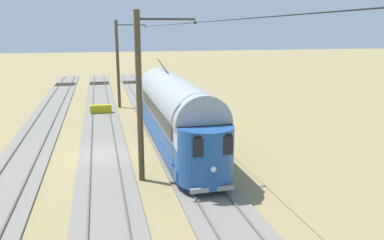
{
  "coord_description": "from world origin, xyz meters",
  "views": [
    {
      "loc": [
        0.03,
        21.34,
        7.05
      ],
      "look_at": [
        -5.01,
        1.02,
        2.06
      ],
      "focal_mm": 35.26,
      "sensor_mm": 36.0,
      "label": 1
    }
  ],
  "objects_px": {
    "catenary_pole_foreground": "(119,63)",
    "track_end_bumper": "(101,109)",
    "vintage_streetcar": "(175,112)",
    "catenary_pole_mid_near": "(141,95)"
  },
  "relations": [
    {
      "from": "catenary_pole_foreground",
      "to": "track_end_bumper",
      "type": "height_order",
      "value": "catenary_pole_foreground"
    },
    {
      "from": "catenary_pole_foreground",
      "to": "catenary_pole_mid_near",
      "type": "xyz_separation_m",
      "value": [
        0.0,
        18.2,
        0.0
      ]
    },
    {
      "from": "catenary_pole_foreground",
      "to": "catenary_pole_mid_near",
      "type": "bearing_deg",
      "value": 90.0
    },
    {
      "from": "catenary_pole_foreground",
      "to": "track_end_bumper",
      "type": "bearing_deg",
      "value": 54.84
    },
    {
      "from": "vintage_streetcar",
      "to": "track_end_bumper",
      "type": "bearing_deg",
      "value": -68.1
    },
    {
      "from": "catenary_pole_foreground",
      "to": "track_end_bumper",
      "type": "distance_m",
      "value": 4.87
    },
    {
      "from": "catenary_pole_mid_near",
      "to": "catenary_pole_foreground",
      "type": "bearing_deg",
      "value": -90.0
    },
    {
      "from": "vintage_streetcar",
      "to": "catenary_pole_foreground",
      "type": "bearing_deg",
      "value": -79.17
    },
    {
      "from": "catenary_pole_foreground",
      "to": "track_end_bumper",
      "type": "relative_size",
      "value": 4.41
    },
    {
      "from": "vintage_streetcar",
      "to": "catenary_pole_foreground",
      "type": "xyz_separation_m",
      "value": [
        2.57,
        -13.42,
        1.89
      ]
    }
  ]
}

